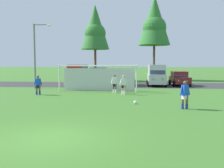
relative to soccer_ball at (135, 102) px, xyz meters
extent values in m
plane|color=#3D7028|center=(-2.98, 7.21, -0.11)|extent=(400.00, 400.00, 0.00)
cube|color=#333335|center=(-2.98, 14.92, -0.11)|extent=(52.00, 8.40, 0.01)
sphere|color=white|center=(0.00, 0.00, 0.00)|extent=(0.22, 0.22, 0.22)
sphere|color=black|center=(0.00, 0.00, 0.00)|extent=(0.08, 0.08, 0.08)
sphere|color=red|center=(0.06, 0.00, 0.00)|extent=(0.07, 0.07, 0.07)
cylinder|color=white|center=(0.12, 6.69, 1.11)|extent=(0.12, 0.12, 2.44)
cylinder|color=white|center=(-7.20, 6.91, 1.11)|extent=(0.12, 0.12, 2.44)
cylinder|color=white|center=(-3.54, 6.80, 2.33)|extent=(7.32, 0.33, 0.12)
cylinder|color=white|center=(0.14, 7.59, 1.23)|extent=(0.14, 1.95, 2.46)
cylinder|color=white|center=(-7.17, 7.81, 1.23)|extent=(0.14, 1.95, 2.46)
cube|color=silver|center=(-3.51, 7.80, 0.99)|extent=(6.95, 0.24, 2.20)
cylinder|color=brown|center=(-1.74, 6.15, 0.29)|extent=(0.14, 0.14, 0.80)
cylinder|color=brown|center=(-1.95, 6.24, 0.29)|extent=(0.14, 0.14, 0.80)
cylinder|color=white|center=(-1.74, 6.15, 0.05)|extent=(0.15, 0.15, 0.32)
cylinder|color=white|center=(-1.95, 6.24, 0.05)|extent=(0.15, 0.15, 0.32)
cube|color=black|center=(-1.84, 6.20, 0.61)|extent=(0.35, 0.24, 0.28)
cube|color=silver|center=(-1.84, 6.20, 0.99)|extent=(0.39, 0.26, 0.60)
sphere|color=brown|center=(-1.84, 6.20, 1.42)|extent=(0.22, 0.22, 0.22)
cylinder|color=silver|center=(-1.59, 6.17, 0.97)|extent=(0.23, 0.10, 0.55)
cylinder|color=silver|center=(-2.09, 6.22, 0.97)|extent=(0.23, 0.10, 0.55)
cylinder|color=tan|center=(-0.89, 4.85, 0.29)|extent=(0.14, 0.14, 0.80)
cylinder|color=tan|center=(-1.08, 5.03, 0.29)|extent=(0.14, 0.14, 0.80)
cylinder|color=white|center=(-0.89, 4.85, 0.05)|extent=(0.15, 0.15, 0.32)
cylinder|color=white|center=(-1.08, 5.03, 0.05)|extent=(0.15, 0.15, 0.32)
cube|color=black|center=(-0.99, 4.94, 0.61)|extent=(0.35, 0.23, 0.28)
cube|color=silver|center=(-0.99, 4.94, 0.99)|extent=(0.39, 0.25, 0.60)
sphere|color=tan|center=(-0.99, 4.94, 1.42)|extent=(0.22, 0.22, 0.22)
cylinder|color=silver|center=(-0.74, 4.89, 0.97)|extent=(0.23, 0.10, 0.55)
cylinder|color=silver|center=(-1.24, 4.99, 0.97)|extent=(0.23, 0.10, 0.55)
cylinder|color=brown|center=(2.72, -1.55, 0.29)|extent=(0.14, 0.14, 0.80)
cylinder|color=brown|center=(2.96, -1.55, 0.29)|extent=(0.14, 0.14, 0.80)
cylinder|color=#232D99|center=(2.72, -1.55, 0.05)|extent=(0.15, 0.15, 0.32)
cylinder|color=#232D99|center=(2.96, -1.55, 0.05)|extent=(0.15, 0.15, 0.32)
cube|color=silver|center=(2.84, -1.55, 0.61)|extent=(0.40, 0.38, 0.28)
cube|color=blue|center=(2.84, -1.55, 0.99)|extent=(0.45, 0.42, 0.60)
sphere|color=brown|center=(2.84, -1.55, 1.42)|extent=(0.22, 0.22, 0.22)
cylinder|color=blue|center=(2.62, -1.67, 0.97)|extent=(0.24, 0.21, 0.55)
cylinder|color=blue|center=(3.07, -1.44, 0.97)|extent=(0.24, 0.21, 0.55)
cylinder|color=brown|center=(-8.08, 4.20, 0.29)|extent=(0.14, 0.14, 0.80)
cylinder|color=brown|center=(-8.32, 4.15, 0.29)|extent=(0.14, 0.14, 0.80)
cylinder|color=#232D99|center=(-8.08, 4.20, 0.05)|extent=(0.15, 0.15, 0.32)
cylinder|color=#232D99|center=(-8.32, 4.15, 0.05)|extent=(0.15, 0.15, 0.32)
cube|color=black|center=(-8.20, 4.18, 0.61)|extent=(0.39, 0.40, 0.28)
cube|color=blue|center=(-8.20, 4.18, 0.99)|extent=(0.43, 0.44, 0.60)
sphere|color=brown|center=(-8.20, 4.18, 1.42)|extent=(0.22, 0.22, 0.22)
cylinder|color=blue|center=(-8.01, 4.34, 0.97)|extent=(0.22, 0.23, 0.55)
cylinder|color=blue|center=(-8.39, 4.01, 0.97)|extent=(0.22, 0.23, 0.55)
cube|color=red|center=(-7.54, 16.05, 0.76)|extent=(2.10, 4.86, 1.10)
cube|color=red|center=(-7.53, 16.25, 1.86)|extent=(1.92, 4.15, 1.10)
cube|color=#28384C|center=(-7.59, 14.28, 1.84)|extent=(1.68, 0.51, 0.91)
cube|color=#28384C|center=(-6.62, 16.22, 1.86)|extent=(0.14, 3.48, 0.77)
cube|color=white|center=(-7.07, 13.68, 0.81)|extent=(0.28, 0.09, 0.20)
cube|color=white|center=(-8.14, 13.71, 0.81)|extent=(0.28, 0.09, 0.20)
cube|color=#B21414|center=(-6.93, 18.40, 0.81)|extent=(0.28, 0.09, 0.20)
cube|color=#B21414|center=(-8.01, 18.43, 0.81)|extent=(0.28, 0.09, 0.20)
cylinder|color=black|center=(-6.60, 14.54, 0.21)|extent=(0.26, 0.65, 0.64)
cylinder|color=black|center=(-8.56, 14.59, 0.21)|extent=(0.26, 0.65, 0.64)
cylinder|color=black|center=(-6.51, 17.51, 0.21)|extent=(0.26, 0.65, 0.64)
cylinder|color=black|center=(-8.47, 17.57, 0.21)|extent=(0.26, 0.65, 0.64)
cube|color=navy|center=(-4.50, 14.43, 0.71)|extent=(2.04, 4.65, 1.00)
cube|color=navy|center=(-4.50, 14.63, 1.63)|extent=(1.84, 3.05, 0.84)
cube|color=#28384C|center=(-4.46, 13.21, 1.61)|extent=(1.63, 0.43, 0.71)
cube|color=#28384C|center=(-3.62, 14.65, 1.63)|extent=(0.12, 2.55, 0.59)
cube|color=white|center=(-3.91, 12.19, 0.76)|extent=(0.28, 0.09, 0.20)
cube|color=white|center=(-4.95, 12.15, 0.76)|extent=(0.28, 0.09, 0.20)
cube|color=#B21414|center=(-4.04, 16.70, 0.76)|extent=(0.28, 0.09, 0.20)
cube|color=#B21414|center=(-5.09, 16.67, 0.76)|extent=(0.28, 0.09, 0.20)
cylinder|color=black|center=(-3.51, 13.03, 0.21)|extent=(0.26, 0.65, 0.64)
cylinder|color=black|center=(-5.41, 12.97, 0.21)|extent=(0.26, 0.65, 0.64)
cylinder|color=black|center=(-3.59, 15.88, 0.21)|extent=(0.26, 0.65, 0.64)
cylinder|color=black|center=(-5.49, 15.83, 0.21)|extent=(0.26, 0.65, 0.64)
cube|color=black|center=(-0.96, 13.97, 0.59)|extent=(1.82, 4.21, 0.76)
cube|color=black|center=(-0.96, 14.12, 1.29)|extent=(1.67, 2.11, 0.64)
cube|color=#28384C|center=(-0.97, 13.15, 1.27)|extent=(1.53, 0.32, 0.55)
cube|color=#28384C|center=(-0.12, 14.11, 1.29)|extent=(0.05, 1.79, 0.45)
cube|color=white|center=(-0.48, 11.90, 0.64)|extent=(0.28, 0.08, 0.20)
cube|color=white|center=(-1.47, 11.91, 0.64)|extent=(0.28, 0.08, 0.20)
cube|color=#B21414|center=(-0.46, 16.02, 0.64)|extent=(0.28, 0.08, 0.20)
cube|color=#B21414|center=(-1.45, 16.03, 0.64)|extent=(0.28, 0.08, 0.20)
cylinder|color=black|center=(-0.07, 12.66, 0.21)|extent=(0.24, 0.64, 0.64)
cylinder|color=black|center=(-1.87, 12.67, 0.21)|extent=(0.24, 0.64, 0.64)
cylinder|color=black|center=(-0.06, 15.27, 0.21)|extent=(0.24, 0.64, 0.64)
cylinder|color=black|center=(-1.86, 15.27, 0.21)|extent=(0.24, 0.64, 0.64)
cube|color=#B2B2BC|center=(2.54, 13.83, 0.76)|extent=(2.01, 4.82, 1.10)
cube|color=#B2B2BC|center=(2.55, 14.03, 1.86)|extent=(1.84, 4.12, 1.10)
cube|color=#28384C|center=(2.53, 12.06, 1.84)|extent=(1.67, 0.48, 0.91)
cube|color=#28384C|center=(3.46, 14.02, 1.86)|extent=(0.07, 3.49, 0.77)
cube|color=white|center=(3.06, 11.46, 0.81)|extent=(0.28, 0.08, 0.20)
cube|color=white|center=(1.98, 11.47, 0.81)|extent=(0.28, 0.08, 0.20)
cube|color=#B21414|center=(3.11, 16.18, 0.81)|extent=(0.28, 0.08, 0.20)
cube|color=#B21414|center=(2.03, 16.19, 0.81)|extent=(0.28, 0.08, 0.20)
cylinder|color=black|center=(3.51, 12.33, 0.21)|extent=(0.25, 0.64, 0.64)
cylinder|color=black|center=(1.55, 12.35, 0.21)|extent=(0.25, 0.64, 0.64)
cylinder|color=black|center=(3.54, 15.31, 0.21)|extent=(0.25, 0.64, 0.64)
cylinder|color=black|center=(1.58, 15.32, 0.21)|extent=(0.25, 0.64, 0.64)
cube|color=maroon|center=(5.34, 14.34, 0.59)|extent=(2.02, 4.29, 0.76)
cube|color=maroon|center=(5.34, 14.49, 1.29)|extent=(1.76, 2.18, 0.64)
cube|color=#28384C|center=(5.39, 13.52, 1.27)|extent=(1.54, 0.40, 0.55)
cube|color=#28384C|center=(6.17, 14.54, 1.29)|extent=(0.13, 1.78, 0.45)
cube|color=white|center=(5.95, 12.31, 0.64)|extent=(0.28, 0.09, 0.20)
cube|color=white|center=(4.96, 12.26, 0.64)|extent=(0.28, 0.09, 0.20)
cube|color=#B21414|center=(5.73, 16.43, 0.64)|extent=(0.28, 0.09, 0.20)
cube|color=#B21414|center=(4.74, 16.37, 0.64)|extent=(0.28, 0.09, 0.20)
cylinder|color=black|center=(6.31, 13.09, 0.21)|extent=(0.27, 0.65, 0.64)
cylinder|color=black|center=(4.51, 13.00, 0.21)|extent=(0.27, 0.65, 0.64)
cylinder|color=black|center=(6.17, 15.69, 0.21)|extent=(0.27, 0.65, 0.64)
cylinder|color=black|center=(4.38, 15.60, 0.21)|extent=(0.27, 0.65, 0.64)
cylinder|color=brown|center=(-6.21, 22.60, 2.35)|extent=(0.36, 0.36, 4.91)
cone|color=#2D702D|center=(-6.21, 22.60, 8.24)|extent=(4.42, 4.42, 6.88)
sphere|color=#2D702D|center=(-6.21, 22.60, 7.21)|extent=(3.32, 3.32, 3.32)
cylinder|color=brown|center=(3.09, 24.93, 2.72)|extent=(0.36, 0.36, 5.67)
cone|color=#2D702D|center=(3.09, 24.93, 9.52)|extent=(5.10, 5.10, 7.93)
sphere|color=#2D702D|center=(3.09, 24.93, 8.33)|extent=(3.83, 3.83, 3.83)
cylinder|color=slate|center=(-10.61, 9.46, 3.29)|extent=(0.18, 0.18, 6.81)
cylinder|color=slate|center=(-10.61, 9.46, 0.04)|extent=(0.32, 0.32, 0.30)
cylinder|color=slate|center=(-9.81, 9.46, 6.60)|extent=(1.60, 0.10, 0.10)
ellipsoid|color=white|center=(-9.01, 9.46, 6.52)|extent=(0.48, 0.28, 0.20)
camera|label=1|loc=(-0.07, -16.05, 2.48)|focal=39.72mm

